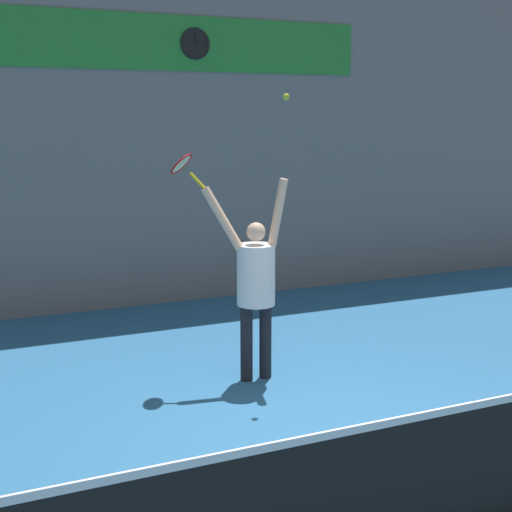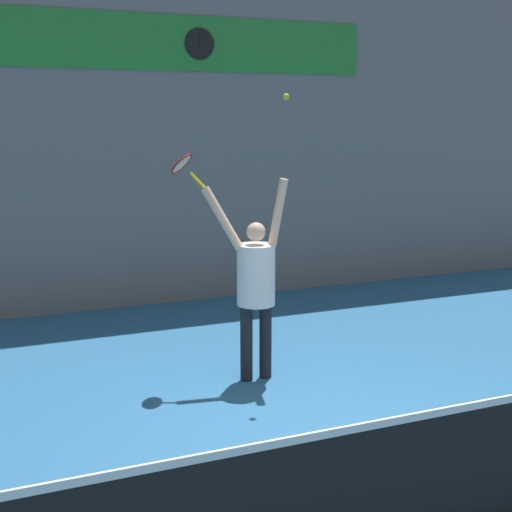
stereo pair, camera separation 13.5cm
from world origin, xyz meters
The scene contains 8 objects.
ground_plane centered at (0.00, 0.00, 0.00)m, with size 18.00×18.00×0.00m, color teal.
back_wall centered at (0.00, 5.60, 2.50)m, with size 18.00×0.10×5.00m.
sponsor_banner centered at (0.00, 5.54, 3.78)m, with size 6.52×0.02×0.77m.
scoreboard_clock centered at (0.66, 5.52, 3.78)m, with size 0.45×0.04×0.45m.
court_net centered at (0.00, -1.14, 0.50)m, with size 8.62×0.07×1.06m.
tennis_player centered at (0.10, 2.10, 1.07)m, with size 0.87×0.49×2.14m.
tennis_racket centered at (-0.54, 2.49, 2.26)m, with size 0.39×0.37×0.37m.
tennis_ball centered at (0.36, 1.95, 2.94)m, with size 0.07×0.07×0.07m.
Camera 1 is at (-2.82, -4.50, 2.75)m, focal length 50.00 mm.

